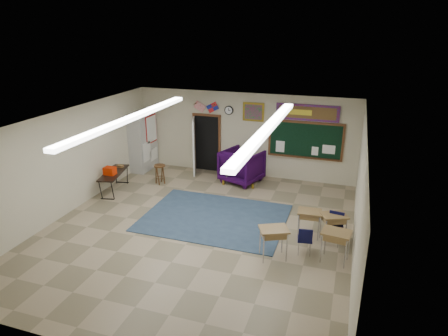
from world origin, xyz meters
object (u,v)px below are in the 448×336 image
(student_desk_front_right, at_px, (333,226))
(wingback_armchair, at_px, (242,166))
(folding_table, at_px, (114,181))
(student_desk_front_left, at_px, (309,222))
(wooden_stool, at_px, (160,174))

(student_desk_front_right, bearing_deg, wingback_armchair, 111.41)
(folding_table, bearing_deg, student_desk_front_right, -21.43)
(student_desk_front_left, height_order, folding_table, folding_table)
(wingback_armchair, xyz_separation_m, wooden_stool, (-2.63, -1.09, -0.22))
(wingback_armchair, xyz_separation_m, folding_table, (-3.77, -2.14, -0.21))
(wingback_armchair, relative_size, wooden_stool, 1.86)
(wooden_stool, bearing_deg, wingback_armchair, 22.40)
(wingback_armchair, bearing_deg, student_desk_front_right, 154.71)
(student_desk_front_right, height_order, folding_table, folding_table)
(student_desk_front_left, xyz_separation_m, student_desk_front_right, (0.61, -0.07, 0.01))
(wingback_armchair, relative_size, student_desk_front_left, 1.74)
(student_desk_front_left, relative_size, student_desk_front_right, 0.95)
(wingback_armchair, height_order, folding_table, wingback_armchair)
(student_desk_front_right, bearing_deg, folding_table, 146.88)
(wingback_armchair, height_order, student_desk_front_left, wingback_armchair)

